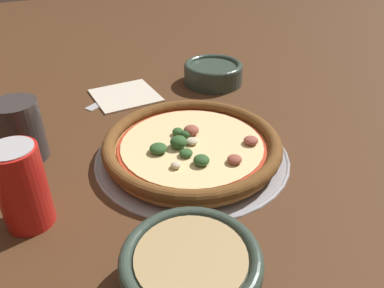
# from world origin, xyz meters

# --- Properties ---
(ground_plane) EXTENTS (3.00, 3.00, 0.00)m
(ground_plane) POSITION_xyz_m (0.00, 0.00, 0.00)
(ground_plane) COLOR #4C2D19
(pizza_tray) EXTENTS (0.34, 0.34, 0.01)m
(pizza_tray) POSITION_xyz_m (0.00, 0.00, 0.00)
(pizza_tray) COLOR #9E9EA3
(pizza_tray) RESTS_ON ground_plane
(pizza) EXTENTS (0.31, 0.31, 0.04)m
(pizza) POSITION_xyz_m (0.00, 0.00, 0.02)
(pizza) COLOR #BC7F42
(pizza) RESTS_ON pizza_tray
(bowl_near) EXTENTS (0.16, 0.16, 0.06)m
(bowl_near) POSITION_xyz_m (0.12, 0.25, 0.03)
(bowl_near) COLOR #334238
(bowl_near) RESTS_ON ground_plane
(bowl_far) EXTENTS (0.15, 0.15, 0.05)m
(bowl_far) POSITION_xyz_m (-0.18, -0.27, 0.03)
(bowl_far) COLOR #334238
(bowl_far) RESTS_ON ground_plane
(drinking_cup) EXTENTS (0.08, 0.08, 0.11)m
(drinking_cup) POSITION_xyz_m (0.27, -0.12, 0.05)
(drinking_cup) COLOR #383333
(drinking_cup) RESTS_ON ground_plane
(napkin) EXTENTS (0.15, 0.15, 0.01)m
(napkin) POSITION_xyz_m (0.04, -0.29, 0.00)
(napkin) COLOR beige
(napkin) RESTS_ON ground_plane
(fork) EXTENTS (0.16, 0.11, 0.00)m
(fork) POSITION_xyz_m (0.06, -0.30, 0.00)
(fork) COLOR #B7B7BC
(fork) RESTS_ON ground_plane
(beverage_can) EXTENTS (0.07, 0.07, 0.12)m
(beverage_can) POSITION_xyz_m (0.27, 0.05, 0.06)
(beverage_can) COLOR red
(beverage_can) RESTS_ON ground_plane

